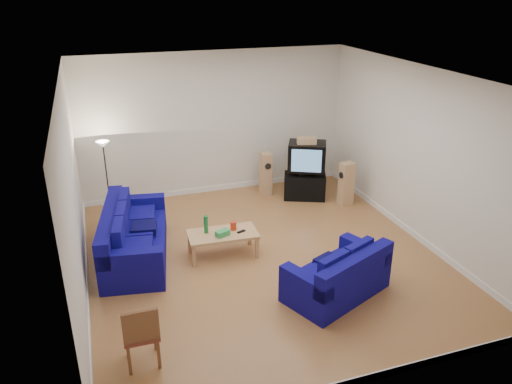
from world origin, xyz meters
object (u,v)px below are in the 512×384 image
object	(u,v)px
sofa_three_seat	(132,240)
tv_stand	(305,186)
coffee_table	(223,236)
television	(307,156)
sofa_loveseat	(339,278)

from	to	relation	value
sofa_three_seat	tv_stand	world-z (taller)	sofa_three_seat
coffee_table	television	size ratio (longest dim) A/B	1.26
coffee_table	tv_stand	world-z (taller)	tv_stand
television	tv_stand	bearing A→B (deg)	-108.67
coffee_table	tv_stand	distance (m)	3.07
television	coffee_table	bearing A→B (deg)	-115.78
sofa_three_seat	television	size ratio (longest dim) A/B	2.54
coffee_table	sofa_loveseat	bearing A→B (deg)	-52.02
sofa_loveseat	tv_stand	size ratio (longest dim) A/B	2.03
tv_stand	television	bearing A→B (deg)	68.37
coffee_table	television	bearing A→B (deg)	38.26
sofa_three_seat	tv_stand	size ratio (longest dim) A/B	2.75
sofa_three_seat	television	xyz separation A→B (m)	(4.00, 1.50, 0.62)
sofa_loveseat	television	distance (m)	3.92
tv_stand	television	distance (m)	0.69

